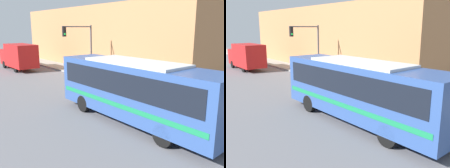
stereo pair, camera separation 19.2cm
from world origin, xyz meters
The scene contains 10 objects.
ground_plane centered at (0.00, 0.00, 0.00)m, with size 120.00×120.00×0.00m, color slate.
sidewalk centered at (5.95, 20.00, 0.08)m, with size 2.89×70.00×0.16m.
building_facade centered at (10.39, 16.12, 3.73)m, with size 6.00×30.24×7.47m.
city_bus centered at (-0.33, -0.49, 1.92)m, with size 2.53×10.33×3.33m.
delivery_truck centered at (1.23, 20.66, 1.67)m, with size 2.37×6.81×3.08m.
fire_hydrant centered at (5.10, 3.31, 0.55)m, with size 0.24×0.32×0.79m.
traffic_light_pole centered at (4.10, 11.25, 3.65)m, with size 3.28×0.35×5.07m.
parking_meter centered at (5.10, 9.34, 1.09)m, with size 0.14×0.14×1.39m.
pedestrian_near_corner centered at (6.14, 3.01, 1.08)m, with size 0.34×0.34×1.81m.
pedestrian_mid_block centered at (6.07, 7.34, 0.97)m, with size 0.34×0.34×1.61m.
Camera 1 is at (-9.39, -9.51, 5.01)m, focal length 40.00 mm.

